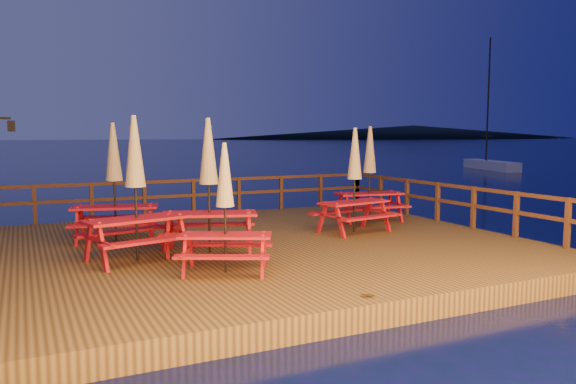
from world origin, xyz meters
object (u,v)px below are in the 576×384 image
at_px(sailboat, 490,165).
at_px(picnic_table_0, 209,183).
at_px(picnic_table_1, 136,186).
at_px(picnic_table_2, 355,178).

xyz_separation_m(sailboat, picnic_table_0, (-30.04, -21.96, 1.50)).
relative_size(picnic_table_0, picnic_table_1, 0.99).
xyz_separation_m(sailboat, picnic_table_2, (-26.05, -21.22, 1.40)).
bearing_deg(sailboat, picnic_table_2, -122.97).
relative_size(sailboat, picnic_table_1, 3.74).
distance_m(sailboat, picnic_table_1, 38.53).
xyz_separation_m(picnic_table_0, picnic_table_1, (-1.50, -0.12, 0.01)).
bearing_deg(picnic_table_2, sailboat, 28.74).
bearing_deg(picnic_table_0, picnic_table_2, 29.13).
height_order(sailboat, picnic_table_2, sailboat).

